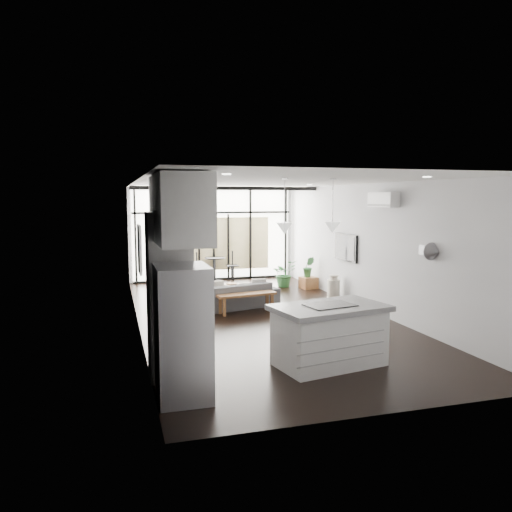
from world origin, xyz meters
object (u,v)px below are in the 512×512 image
fridge (183,332)px  pouf (231,291)px  sofa (236,291)px  tv (346,247)px  island (329,335)px  milk_can (334,287)px  console_bench (246,303)px

fridge → pouf: bearing=71.0°
sofa → tv: tv is taller
island → sofa: 4.25m
fridge → milk_can: fridge is taller
island → tv: bearing=50.3°
sofa → console_bench: size_ratio=1.47×
sofa → milk_can: 2.53m
island → pouf: size_ratio=3.55×
console_bench → milk_can: (2.43, 0.78, 0.09)m
console_bench → tv: bearing=3.6°
console_bench → tv: tv is taller
pouf → fridge: bearing=-109.0°
pouf → milk_can: bearing=-17.4°
milk_can → sofa: bearing=-175.4°
sofa → pouf: size_ratio=4.17×
fridge → sofa: 5.22m
island → tv: size_ratio=1.51×
sofa → pouf: bearing=-112.4°
pouf → milk_can: size_ratio=0.77×
tv → pouf: bearing=160.0°
fridge → pouf: (2.00, 5.80, -0.65)m
console_bench → sofa: bearing=89.4°
sofa → pouf: sofa is taller
pouf → tv: 3.00m
sofa → milk_can: size_ratio=3.20×
island → milk_can: size_ratio=2.72×
island → sofa: bearing=84.4°
milk_can → island: bearing=-115.7°
fridge → sofa: size_ratio=0.85×
island → fridge: (-2.26, -0.61, 0.38)m
island → sofa: (-0.38, 4.23, -0.07)m
fridge → tv: 6.71m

